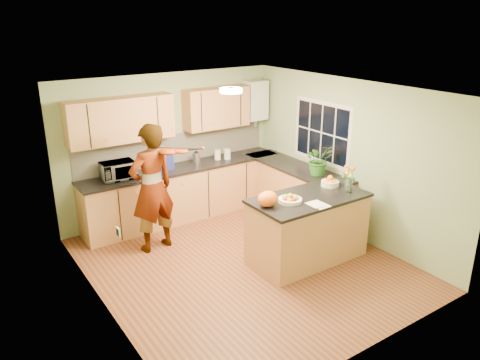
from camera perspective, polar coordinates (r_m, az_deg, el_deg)
floor at (r=6.88m, az=0.41°, el=-10.15°), size 4.50×4.50×0.00m
ceiling at (r=6.04m, az=0.47°, el=10.87°), size 4.00×4.50×0.02m
wall_back at (r=8.22m, az=-8.52°, el=4.14°), size 4.00×0.02×2.50m
wall_front at (r=4.83m, az=15.90°, el=-7.94°), size 4.00×0.02×2.50m
wall_left at (r=5.55m, az=-16.88°, el=-4.30°), size 0.02×4.50×2.50m
wall_right at (r=7.61m, az=12.95°, el=2.58°), size 0.02×4.50×2.50m
back_counter at (r=8.25m, az=-6.71°, el=-1.43°), size 3.64×0.62×0.94m
right_counter at (r=8.24m, az=6.82°, el=-1.46°), size 0.62×2.24×0.94m
splashback at (r=8.26m, az=-7.83°, el=3.89°), size 3.60×0.02×0.52m
upper_cabinets at (r=7.86m, az=-9.35°, el=7.88°), size 3.20×0.34×0.70m
boiler at (r=8.79m, az=1.87°, el=9.69°), size 0.40×0.30×0.86m
window_right at (r=7.93m, az=9.93°, el=5.73°), size 0.01×1.30×1.05m
light_switch at (r=5.01m, az=-14.63°, el=-6.12°), size 0.02×0.09×0.09m
ceiling_lamp at (r=6.29m, az=-1.11°, el=10.87°), size 0.30×0.30×0.07m
peninsula_island at (r=6.88m, az=8.22°, el=-5.79°), size 1.71×0.87×0.98m
fruit_dish at (r=6.45m, az=6.14°, el=-2.28°), size 0.33×0.33×0.11m
orange_bowl at (r=7.12m, az=10.93°, el=-0.21°), size 0.27×0.27×0.16m
flower_vase at (r=6.87m, az=13.27°, el=0.87°), size 0.24×0.24×0.44m
orange_bag at (r=6.26m, az=3.40°, el=-2.31°), size 0.35×0.33×0.21m
papers at (r=6.42m, az=9.56°, el=-2.96°), size 0.21×0.29×0.01m
violinist at (r=7.03m, az=-10.67°, el=-1.02°), size 0.77×0.56×1.96m
violin at (r=6.73m, az=-8.67°, el=3.45°), size 0.71×0.62×0.18m
microwave at (r=7.61m, az=-14.67°, el=1.11°), size 0.53×0.37×0.28m
blue_box at (r=7.92m, az=-9.39°, el=2.06°), size 0.33×0.27×0.24m
kettle at (r=8.18m, az=-5.32°, el=2.73°), size 0.14×0.14×0.27m
jar_cream at (r=8.40m, az=-2.77°, el=3.09°), size 0.13×0.13×0.17m
jar_white at (r=8.41m, az=-1.56°, el=3.17°), size 0.15×0.15×0.19m
potted_plant at (r=7.64m, az=9.58°, el=2.47°), size 0.54×0.50×0.52m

